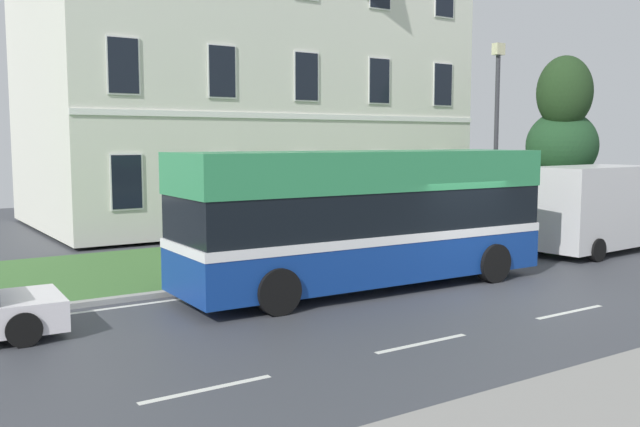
{
  "coord_description": "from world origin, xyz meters",
  "views": [
    {
      "loc": [
        -11.83,
        -10.52,
        3.48
      ],
      "look_at": [
        -2.55,
        3.61,
        1.69
      ],
      "focal_mm": 38.8,
      "sensor_mm": 36.0,
      "label": 1
    }
  ],
  "objects_px": {
    "litter_bin": "(405,237)",
    "street_lamp_post": "(496,130)",
    "evergreen_tree": "(562,164)",
    "single_decker_bus": "(366,216)",
    "georgian_townhouse": "(242,48)",
    "white_panel_van": "(596,209)"
  },
  "relations": [
    {
      "from": "litter_bin",
      "to": "street_lamp_post",
      "type": "bearing_deg",
      "value": -0.84
    },
    {
      "from": "evergreen_tree",
      "to": "litter_bin",
      "type": "height_order",
      "value": "evergreen_tree"
    },
    {
      "from": "evergreen_tree",
      "to": "single_decker_bus",
      "type": "height_order",
      "value": "evergreen_tree"
    },
    {
      "from": "street_lamp_post",
      "to": "georgian_townhouse",
      "type": "bearing_deg",
      "value": 103.74
    },
    {
      "from": "georgian_townhouse",
      "to": "street_lamp_post",
      "type": "bearing_deg",
      "value": -76.26
    },
    {
      "from": "georgian_townhouse",
      "to": "litter_bin",
      "type": "height_order",
      "value": "georgian_townhouse"
    },
    {
      "from": "street_lamp_post",
      "to": "litter_bin",
      "type": "relative_size",
      "value": 5.79
    },
    {
      "from": "single_decker_bus",
      "to": "street_lamp_post",
      "type": "height_order",
      "value": "street_lamp_post"
    },
    {
      "from": "white_panel_van",
      "to": "street_lamp_post",
      "type": "xyz_separation_m",
      "value": [
        -2.08,
        2.22,
        2.42
      ]
    },
    {
      "from": "white_panel_van",
      "to": "litter_bin",
      "type": "relative_size",
      "value": 4.96
    },
    {
      "from": "single_decker_bus",
      "to": "street_lamp_post",
      "type": "relative_size",
      "value": 1.45
    },
    {
      "from": "georgian_townhouse",
      "to": "evergreen_tree",
      "type": "distance_m",
      "value": 14.09
    },
    {
      "from": "evergreen_tree",
      "to": "single_decker_bus",
      "type": "xyz_separation_m",
      "value": [
        -12.88,
        -4.4,
        -0.87
      ]
    },
    {
      "from": "georgian_townhouse",
      "to": "white_panel_van",
      "type": "height_order",
      "value": "georgian_townhouse"
    },
    {
      "from": "litter_bin",
      "to": "white_panel_van",
      "type": "bearing_deg",
      "value": -21.63
    },
    {
      "from": "evergreen_tree",
      "to": "litter_bin",
      "type": "distance_m",
      "value": 9.94
    },
    {
      "from": "georgian_townhouse",
      "to": "white_panel_van",
      "type": "bearing_deg",
      "value": -70.52
    },
    {
      "from": "white_panel_van",
      "to": "street_lamp_post",
      "type": "height_order",
      "value": "street_lamp_post"
    },
    {
      "from": "evergreen_tree",
      "to": "white_panel_van",
      "type": "xyz_separation_m",
      "value": [
        -3.82,
        -4.2,
        -1.2
      ]
    },
    {
      "from": "white_panel_van",
      "to": "evergreen_tree",
      "type": "bearing_deg",
      "value": 43.49
    },
    {
      "from": "evergreen_tree",
      "to": "single_decker_bus",
      "type": "distance_m",
      "value": 13.64
    },
    {
      "from": "evergreen_tree",
      "to": "street_lamp_post",
      "type": "relative_size",
      "value": 1.07
    }
  ]
}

